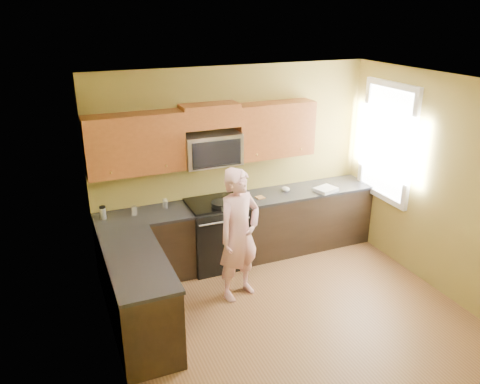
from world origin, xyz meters
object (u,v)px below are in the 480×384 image
stove (216,234)px  butter_tub (242,201)px  woman (239,235)px  frying_pan (221,206)px  microwave (212,164)px  travel_mug (104,219)px

stove → butter_tub: (0.37, -0.03, 0.45)m
woman → frying_pan: woman is taller
microwave → woman: woman is taller
stove → travel_mug: travel_mug is taller
stove → woman: woman is taller
frying_pan → travel_mug: bearing=-171.8°
stove → microwave: bearing=90.0°
stove → frying_pan: (0.02, -0.16, 0.47)m
microwave → butter_tub: microwave is taller
stove → butter_tub: butter_tub is taller
stove → woman: (-0.00, -0.83, 0.37)m
microwave → woman: size_ratio=0.45×
woman → stove: bearing=70.8°
frying_pan → microwave: bearing=112.5°
frying_pan → butter_tub: frying_pan is taller
woman → butter_tub: (0.37, 0.80, 0.08)m
microwave → travel_mug: bearing=-178.7°
stove → frying_pan: bearing=-81.3°
frying_pan → travel_mug: 1.51m
frying_pan → butter_tub: 0.37m
travel_mug → woman: bearing=-32.1°
frying_pan → travel_mug: size_ratio=2.76×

